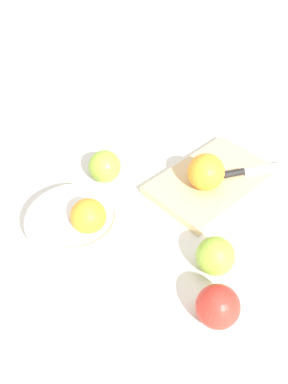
# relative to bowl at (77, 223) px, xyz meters

# --- Properties ---
(ground_plane) EXTENTS (2.40, 2.40, 0.00)m
(ground_plane) POSITION_rel_bowl_xyz_m (0.15, -0.10, -0.03)
(ground_plane) COLOR silver
(bowl) EXTENTS (0.18, 0.18, 0.09)m
(bowl) POSITION_rel_bowl_xyz_m (0.00, 0.00, 0.00)
(bowl) COLOR white
(bowl) RESTS_ON ground_plane
(cutting_board) EXTENTS (0.25, 0.16, 0.02)m
(cutting_board) POSITION_rel_bowl_xyz_m (0.29, -0.08, -0.02)
(cutting_board) COLOR #DBB77F
(cutting_board) RESTS_ON ground_plane
(orange_on_board) EXTENTS (0.07, 0.07, 0.07)m
(orange_on_board) POSITION_rel_bowl_xyz_m (0.26, -0.08, 0.02)
(orange_on_board) COLOR orange
(orange_on_board) RESTS_ON cutting_board
(knife) EXTENTS (0.15, 0.09, 0.01)m
(knife) POSITION_rel_bowl_xyz_m (0.36, -0.12, -0.01)
(knife) COLOR silver
(knife) RESTS_ON cutting_board
(apple_front_center) EXTENTS (0.07, 0.07, 0.07)m
(apple_front_center) POSITION_rel_bowl_xyz_m (0.13, -0.22, -0.00)
(apple_front_center) COLOR #8EB738
(apple_front_center) RESTS_ON ground_plane
(apple_back_center) EXTENTS (0.07, 0.07, 0.07)m
(apple_back_center) POSITION_rel_bowl_xyz_m (0.14, 0.09, -0.00)
(apple_back_center) COLOR #8EB738
(apple_back_center) RESTS_ON ground_plane
(apple_front_left) EXTENTS (0.07, 0.07, 0.07)m
(apple_front_left) POSITION_rel_bowl_xyz_m (0.05, -0.29, 0.00)
(apple_front_left) COLOR red
(apple_front_left) RESTS_ON ground_plane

